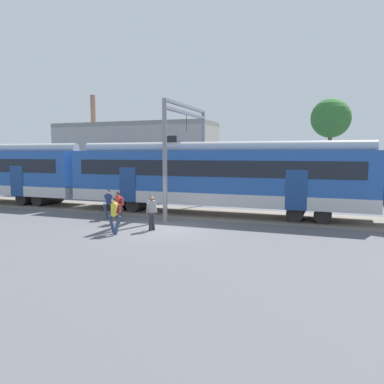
{
  "coord_description": "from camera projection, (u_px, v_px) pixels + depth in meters",
  "views": [
    {
      "loc": [
        7.45,
        -16.2,
        3.66
      ],
      "look_at": [
        0.6,
        2.33,
        1.6
      ],
      "focal_mm": 35.0,
      "sensor_mm": 36.0,
      "label": 1
    }
  ],
  "objects": [
    {
      "name": "background_building",
      "position": [
        135.0,
        158.0,
        34.92
      ],
      "size": [
        14.9,
        5.0,
        9.2
      ],
      "color": "gray",
      "rests_on": "ground"
    },
    {
      "name": "pedestrian_yellow",
      "position": [
        115.0,
        213.0,
        16.84
      ],
      "size": [
        0.71,
        0.53,
        1.67
      ],
      "color": "navy",
      "rests_on": "ground"
    },
    {
      "name": "pedestrian_red",
      "position": [
        119.0,
        205.0,
        19.39
      ],
      "size": [
        0.65,
        0.53,
        1.67
      ],
      "color": "#28282D",
      "rests_on": "ground"
    },
    {
      "name": "commuter_train",
      "position": [
        93.0,
        174.0,
        25.28
      ],
      "size": [
        38.05,
        3.07,
        4.73
      ],
      "color": "silver",
      "rests_on": "ground"
    },
    {
      "name": "ground_plane",
      "position": [
        164.0,
        229.0,
        18.06
      ],
      "size": [
        160.0,
        160.0,
        0.0
      ],
      "primitive_type": "plane",
      "color": "#515156"
    },
    {
      "name": "track_bed",
      "position": [
        64.0,
        205.0,
        26.37
      ],
      "size": [
        80.0,
        4.4,
        0.01
      ],
      "primitive_type": "cube",
      "color": "slate",
      "rests_on": "ground"
    },
    {
      "name": "pedestrian_grey",
      "position": [
        152.0,
        210.0,
        17.67
      ],
      "size": [
        0.46,
        0.7,
        1.67
      ],
      "color": "#28282D",
      "rests_on": "ground"
    },
    {
      "name": "pedestrian_navy",
      "position": [
        108.0,
        202.0,
        20.69
      ],
      "size": [
        0.69,
        0.45,
        1.67
      ],
      "color": "navy",
      "rests_on": "ground"
    },
    {
      "name": "catenary_gantry",
      "position": [
        186.0,
        142.0,
        22.72
      ],
      "size": [
        0.24,
        6.64,
        6.53
      ],
      "color": "gray",
      "rests_on": "ground"
    },
    {
      "name": "street_tree_right",
      "position": [
        331.0,
        119.0,
        30.79
      ],
      "size": [
        3.23,
        3.23,
        8.15
      ],
      "color": "brown",
      "rests_on": "ground"
    }
  ]
}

